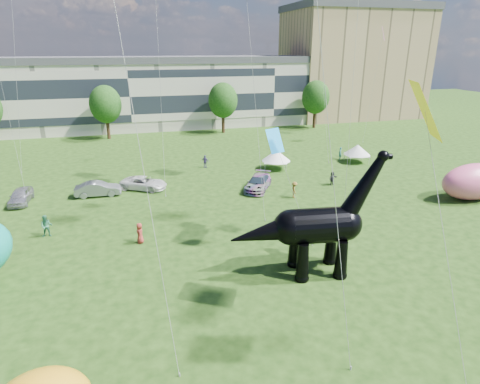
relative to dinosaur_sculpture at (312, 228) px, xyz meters
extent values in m
plane|color=#16330C|center=(-2.99, -4.36, -3.33)|extent=(220.00, 220.00, 0.00)
cube|color=beige|center=(-10.99, 57.64, 2.67)|extent=(78.00, 11.00, 12.00)
cube|color=tan|center=(37.01, 60.64, 7.67)|extent=(28.00, 18.00, 22.00)
cylinder|color=#382314|center=(-14.99, 48.64, -1.73)|extent=(0.56, 0.56, 3.20)
ellipsoid|color=#14380F|center=(-14.99, 48.64, 2.99)|extent=(5.20, 5.20, 6.24)
cylinder|color=#382314|center=(5.01, 48.64, -1.73)|extent=(0.56, 0.56, 3.20)
ellipsoid|color=#14380F|center=(5.01, 48.64, 2.99)|extent=(5.20, 5.20, 6.24)
cylinder|color=#382314|center=(23.01, 48.64, -1.73)|extent=(0.56, 0.56, 3.20)
ellipsoid|color=#14380F|center=(23.01, 48.64, 2.99)|extent=(5.20, 5.20, 6.24)
cone|color=black|center=(-0.97, -0.88, -1.99)|extent=(1.02, 1.02, 2.68)
sphere|color=black|center=(-0.97, -0.88, -3.17)|extent=(0.98, 0.98, 0.98)
cone|color=black|center=(-0.74, 1.07, -1.99)|extent=(1.02, 1.02, 2.68)
sphere|color=black|center=(-0.74, 1.07, -3.17)|extent=(0.98, 0.98, 0.98)
cone|color=black|center=(1.69, -1.18, -1.99)|extent=(1.02, 1.02, 2.68)
sphere|color=black|center=(1.69, -1.18, -3.17)|extent=(0.98, 0.98, 0.98)
cone|color=black|center=(1.91, 0.77, -1.99)|extent=(1.02, 1.02, 2.68)
sphere|color=black|center=(1.91, 0.77, -3.17)|extent=(0.98, 0.98, 0.98)
cylinder|color=black|center=(0.38, -0.04, 0.15)|extent=(4.00, 2.82, 2.41)
sphere|color=black|center=(-1.48, 0.17, 0.15)|extent=(2.41, 2.41, 2.41)
sphere|color=black|center=(2.25, -0.26, 0.15)|extent=(2.32, 2.32, 2.32)
cone|color=black|center=(3.33, -0.38, 2.73)|extent=(3.49, 1.71, 4.73)
sphere|color=black|center=(4.41, -0.51, 4.78)|extent=(0.75, 0.75, 0.75)
cylinder|color=black|center=(4.68, -0.54, 4.74)|extent=(0.67, 0.46, 0.39)
cone|color=black|center=(-3.31, 0.38, -0.15)|extent=(4.90, 2.40, 2.62)
imported|color=silver|center=(-22.41, 19.57, -2.59)|extent=(1.90, 4.41, 1.48)
imported|color=gray|center=(-15.08, 19.74, -2.57)|extent=(4.67, 1.75, 1.53)
imported|color=silver|center=(-10.37, 20.62, -2.63)|extent=(5.53, 4.48, 1.40)
imported|color=#595960|center=(1.71, 17.24, -2.55)|extent=(4.63, 5.74, 1.56)
cube|color=white|center=(6.29, 24.14, -2.29)|extent=(3.70, 3.70, 0.11)
cone|color=white|center=(6.29, 24.14, -1.53)|extent=(4.69, 4.69, 1.42)
cylinder|color=#999999|center=(4.56, 23.41, -2.81)|extent=(0.06, 0.06, 1.04)
cylinder|color=#999999|center=(7.02, 22.42, -2.81)|extent=(0.06, 0.06, 1.04)
cylinder|color=#999999|center=(5.55, 25.87, -2.81)|extent=(0.06, 0.06, 1.04)
cylinder|color=#999999|center=(8.01, 24.88, -2.81)|extent=(0.06, 0.06, 1.04)
cube|color=silver|center=(17.97, 24.38, -2.32)|extent=(3.25, 3.25, 0.11)
cone|color=silver|center=(17.97, 24.38, -1.59)|extent=(4.11, 4.11, 1.37)
cylinder|color=#999999|center=(16.45, 23.39, -2.83)|extent=(0.05, 0.05, 1.01)
cylinder|color=#999999|center=(18.96, 22.86, -2.83)|extent=(0.05, 0.05, 1.01)
cylinder|color=#999999|center=(16.98, 25.89, -2.83)|extent=(0.05, 0.05, 1.01)
cylinder|color=#999999|center=(19.48, 25.37, -2.83)|extent=(0.05, 0.05, 1.01)
ellipsoid|color=#F45F92|center=(22.09, 8.78, -1.47)|extent=(7.54, 3.93, 3.72)
imported|color=#4D3982|center=(-2.34, 27.09, -2.50)|extent=(1.04, 0.88, 1.67)
imported|color=navy|center=(4.20, 5.52, -2.52)|extent=(0.70, 0.68, 1.62)
imported|color=maroon|center=(-11.21, 7.53, -2.48)|extent=(0.55, 0.84, 1.70)
imported|color=black|center=(10.26, 16.52, -2.54)|extent=(1.50, 1.13, 1.57)
imported|color=#2D7251|center=(-18.55, 10.69, -2.39)|extent=(0.93, 0.73, 1.89)
imported|color=#2C6C6E|center=(16.54, 26.36, -2.49)|extent=(0.69, 0.73, 1.69)
imported|color=brown|center=(4.56, 13.88, -2.47)|extent=(0.81, 1.20, 1.71)
plane|color=#B81AB1|center=(28.32, 37.02, 13.43)|extent=(1.74, 2.13, 2.12)
plane|color=yellow|center=(1.63, -7.02, 8.74)|extent=(2.42, 3.15, 2.52)
plane|color=#1695EA|center=(-0.79, 5.58, 4.78)|extent=(2.05, 1.50, 1.75)
camera|label=1|loc=(-11.07, -22.27, 11.39)|focal=30.00mm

